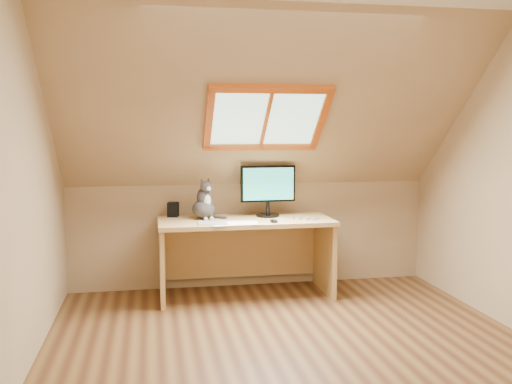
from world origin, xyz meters
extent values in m
plane|color=brown|center=(0.00, 0.00, 0.00)|extent=(3.50, 3.50, 0.00)
cube|color=tan|center=(0.00, -1.75, 1.20)|extent=(3.50, 0.02, 2.40)
cube|color=tan|center=(-1.75, 0.00, 1.20)|extent=(0.02, 3.50, 2.40)
cube|color=tan|center=(0.00, 1.75, 0.50)|extent=(3.50, 0.02, 1.00)
cube|color=tan|center=(0.00, 0.97, 1.70)|extent=(3.50, 1.56, 1.41)
cube|color=#B2E0CC|center=(0.00, 1.05, 1.63)|extent=(0.90, 0.53, 0.48)
cube|color=#C96512|center=(0.00, 1.05, 1.63)|extent=(1.02, 0.64, 0.59)
cube|color=tan|center=(-0.12, 1.38, 0.70)|extent=(1.57, 0.69, 0.04)
cube|color=tan|center=(-0.88, 1.38, 0.34)|extent=(0.04, 0.62, 0.68)
cube|color=tan|center=(0.63, 1.38, 0.34)|extent=(0.04, 0.62, 0.68)
cube|color=tan|center=(-0.12, 1.69, 0.34)|extent=(1.47, 0.03, 0.48)
cylinder|color=black|center=(0.11, 1.49, 0.73)|extent=(0.22, 0.22, 0.02)
cylinder|color=black|center=(0.11, 1.49, 0.80)|extent=(0.04, 0.04, 0.12)
cube|color=black|center=(0.11, 1.49, 1.03)|extent=(0.52, 0.06, 0.34)
cube|color=#1C7AC0|center=(0.11, 1.46, 1.03)|extent=(0.48, 0.02, 0.30)
ellipsoid|color=#3D3836|center=(-0.50, 1.46, 0.81)|extent=(0.29, 0.31, 0.18)
ellipsoid|color=#3D3836|center=(-0.49, 1.45, 0.91)|extent=(0.18, 0.18, 0.19)
ellipsoid|color=silver|center=(-0.47, 1.39, 0.89)|extent=(0.08, 0.06, 0.11)
ellipsoid|color=#3D3836|center=(-0.47, 1.41, 1.02)|extent=(0.14, 0.13, 0.10)
sphere|color=silver|center=(-0.46, 1.37, 1.00)|extent=(0.04, 0.04, 0.04)
cone|color=#3D3836|center=(-0.51, 1.41, 1.07)|extent=(0.06, 0.06, 0.06)
cone|color=#3D3836|center=(-0.45, 1.44, 1.07)|extent=(0.06, 0.06, 0.06)
cube|color=black|center=(-0.76, 1.63, 0.79)|extent=(0.12, 0.12, 0.14)
cube|color=#B2B2B7|center=(-0.44, 1.17, 0.72)|extent=(0.26, 0.19, 0.01)
ellipsoid|color=black|center=(0.09, 1.13, 0.73)|extent=(0.09, 0.11, 0.03)
cube|color=white|center=(-0.25, 1.12, 0.72)|extent=(0.33, 0.27, 0.00)
cube|color=white|center=(-0.25, 1.12, 0.72)|extent=(0.32, 0.24, 0.00)
camera|label=1|loc=(-0.96, -3.68, 1.54)|focal=40.00mm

